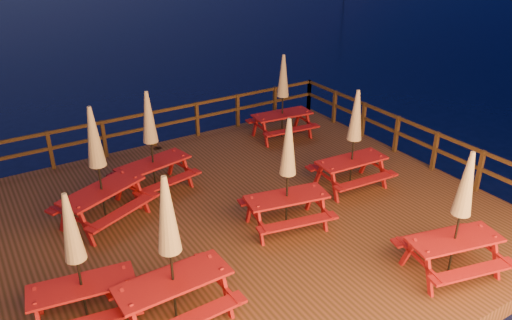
% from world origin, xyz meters
% --- Properties ---
extents(ground, '(500.00, 500.00, 0.00)m').
position_xyz_m(ground, '(0.00, 0.00, 0.00)').
color(ground, '#050B32').
rests_on(ground, ground).
extents(deck, '(12.00, 10.00, 0.40)m').
position_xyz_m(deck, '(0.00, 0.00, 0.20)').
color(deck, '#442C16').
rests_on(deck, ground).
extents(deck_piles, '(11.44, 9.44, 1.40)m').
position_xyz_m(deck_piles, '(0.00, 0.00, -0.30)').
color(deck_piles, '#362111').
rests_on(deck_piles, ground).
extents(railing, '(11.80, 9.75, 1.10)m').
position_xyz_m(railing, '(0.00, 1.78, 1.16)').
color(railing, '#362111').
rests_on(railing, deck).
extents(picnic_table_0, '(2.40, 2.23, 2.75)m').
position_xyz_m(picnic_table_0, '(-2.49, 1.46, 1.83)').
color(picnic_table_0, maroon).
rests_on(picnic_table_0, deck).
extents(picnic_table_1, '(2.09, 1.84, 2.61)m').
position_xyz_m(picnic_table_1, '(-1.01, 2.22, 1.76)').
color(picnic_table_1, maroon).
rests_on(picnic_table_1, deck).
extents(picnic_table_2, '(1.89, 1.60, 2.58)m').
position_xyz_m(picnic_table_2, '(3.28, -0.24, 1.74)').
color(picnic_table_2, maroon).
rests_on(picnic_table_2, deck).
extents(picnic_table_3, '(2.09, 1.85, 2.57)m').
position_xyz_m(picnic_table_3, '(2.61, -3.85, 1.73)').
color(picnic_table_3, maroon).
rests_on(picnic_table_3, deck).
extents(picnic_table_4, '(1.97, 1.68, 2.62)m').
position_xyz_m(picnic_table_4, '(3.64, 3.34, 1.76)').
color(picnic_table_4, maroon).
rests_on(picnic_table_4, deck).
extents(picnic_table_5, '(2.05, 1.80, 2.57)m').
position_xyz_m(picnic_table_5, '(0.85, -0.87, 1.73)').
color(picnic_table_5, maroon).
rests_on(picnic_table_5, deck).
extents(picnic_table_6, '(1.93, 1.67, 2.47)m').
position_xyz_m(picnic_table_6, '(-3.69, -1.42, 1.68)').
color(picnic_table_6, maroon).
rests_on(picnic_table_6, deck).
extents(picnic_table_7, '(1.96, 1.62, 2.75)m').
position_xyz_m(picnic_table_7, '(-2.39, -2.20, 1.83)').
color(picnic_table_7, maroon).
rests_on(picnic_table_7, deck).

